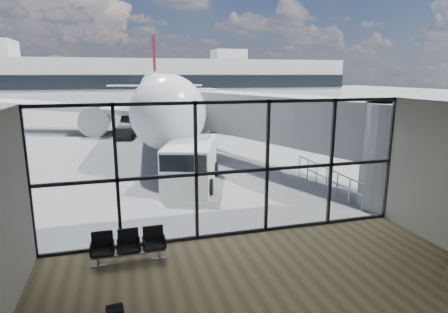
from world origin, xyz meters
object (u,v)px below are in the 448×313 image
seating_row (129,244)px  service_van (191,164)px  airliner (159,96)px  belt_loader (126,131)px

seating_row → service_van: 7.66m
airliner → belt_loader: 6.84m
airliner → service_van: bearing=-87.5°
airliner → seating_row: bearing=-93.5°
airliner → service_van: (-0.71, -20.54, -2.14)m
belt_loader → seating_row: bearing=-81.4°
service_van → belt_loader: (-2.73, 15.25, -0.49)m
service_van → belt_loader: size_ratio=1.32×
airliner → service_van: size_ratio=7.77×
seating_row → airliner: airliner is taller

